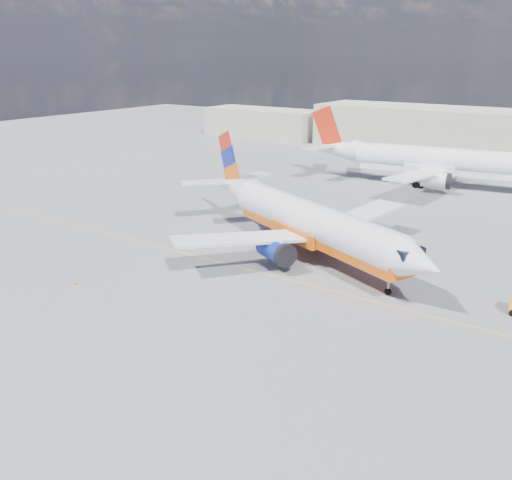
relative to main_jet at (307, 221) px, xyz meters
The scene contains 7 objects.
ground 10.04m from the main_jet, 105.84° to the right, with size 240.00×240.00×0.00m, color slate.
taxi_line 7.42m from the main_jet, 112.92° to the right, with size 70.00×0.15×0.01m, color yellow.
terminal_main 65.92m from the main_jet, 87.90° to the left, with size 70.00×14.00×8.00m, color beige.
terminal_annex 78.86m from the main_jet, 127.12° to the left, with size 26.00×10.00×6.00m, color beige.
main_jet is the anchor object (origin of this frame).
second_jet 35.23m from the main_jet, 90.58° to the left, with size 34.66×27.03×10.47m.
traffic_cone 20.75m from the main_jet, 123.96° to the right, with size 0.37×0.37×0.52m.
Camera 1 is at (27.38, -34.49, 17.99)m, focal length 40.00 mm.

